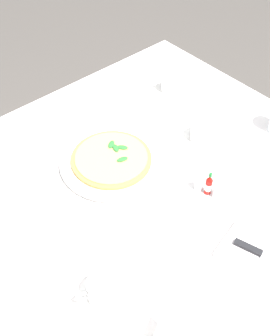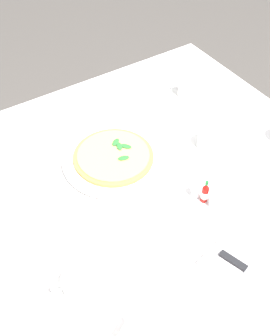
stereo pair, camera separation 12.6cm
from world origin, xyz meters
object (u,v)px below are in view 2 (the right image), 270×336
Objects in this scene: pizza_plate at (114,159)px; salt_shaker at (214,200)px; coffee_cup_near_left at (79,285)px; napkin_folded at (248,275)px; pizza at (114,156)px; pepper_shaker at (196,190)px; coffee_cup_far_right at (209,141)px; hot_sauce_bottle at (205,193)px; coffee_cup_near_right at (188,89)px; dinner_knife at (250,273)px.

salt_shaker is (0.31, 0.15, 0.01)m from pizza_plate.
coffee_cup_near_left is 0.54× the size of napkin_folded.
pizza is 4.47× the size of pepper_shaker.
salt_shaker is at bearing 19.65° from pepper_shaker.
pizza is 1.93× the size of coffee_cup_far_right.
hot_sauce_bottle is at bearing 153.79° from napkin_folded.
salt_shaker is (-0.03, 0.44, -0.01)m from coffee_cup_near_left.
hot_sauce_bottle is (-0.06, 0.43, 0.00)m from coffee_cup_near_left.
coffee_cup_near_left is 0.44m from hot_sauce_bottle.
coffee_cup_near_left is at bearing -55.37° from coffee_cup_near_right.
hot_sauce_bottle is (0.28, 0.14, 0.02)m from pizza_plate.
napkin_folded is (0.53, 0.07, -0.01)m from pizza.
salt_shaker is (-0.22, 0.07, 0.02)m from napkin_folded.
pizza is at bearing 138.74° from coffee_cup_near_left.
napkin_folded is at bearing -27.81° from coffee_cup_far_right.
dinner_knife is (0.53, 0.07, -0.00)m from pizza.
coffee_cup_far_right is at bearing 140.47° from napkin_folded.
napkin_folded is at bearing -18.57° from salt_shaker.
coffee_cup_near_left is 2.31× the size of salt_shaker.
coffee_cup_near_right is 0.68× the size of dinner_knife.
coffee_cup_near_right is at bearing 147.76° from hot_sauce_bottle.
coffee_cup_far_right reaches higher than dinner_knife.
coffee_cup_near_right is 0.76m from dinner_knife.
napkin_folded is at bearing -14.49° from hot_sauce_bottle.
pizza_plate is 5.75× the size of pepper_shaker.
napkin_folded is (0.42, -0.22, -0.02)m from coffee_cup_far_right.
pepper_shaker is at bearing -160.35° from hot_sauce_bottle.
salt_shaker reaches higher than pizza.
pizza_plate is 5.75× the size of salt_shaker.
pizza is at bearing 176.23° from napkin_folded.
pizza_plate is 0.45m from coffee_cup_near_left.
napkin_folded is (0.53, 0.07, -0.00)m from pizza_plate.
hot_sauce_bottle is at bearing 26.66° from pizza_plate.
coffee_cup_far_right is 0.22m from pepper_shaker.
coffee_cup_far_right is at bearing 111.14° from coffee_cup_near_left.
coffee_cup_near_right is 0.50m from hot_sauce_bottle.
coffee_cup_near_left is 2.31× the size of pepper_shaker.
coffee_cup_near_left is (0.34, -0.29, 0.02)m from pizza_plate.
pizza reaches higher than dinner_knife.
coffee_cup_near_right reaches higher than pepper_shaker.
pepper_shaker is at bearing -160.35° from salt_shaker.
pizza_plate is 2.49× the size of coffee_cup_near_right.
coffee_cup_far_right reaches higher than napkin_folded.
pizza_plate is 3.90× the size of hot_sauce_bottle.
pizza_plate is 0.32m from coffee_cup_far_right.
hot_sauce_bottle reaches higher than pepper_shaker.
coffee_cup_near_right is 0.28m from coffee_cup_far_right.
hot_sauce_bottle reaches higher than pizza.
pizza is 1.04× the size of napkin_folded.
pizza is 0.31m from hot_sauce_bottle.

